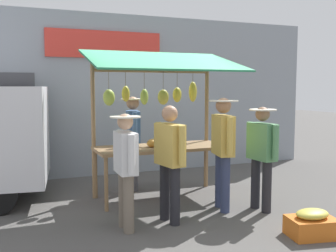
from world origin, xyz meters
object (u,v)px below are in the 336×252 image
object	(u,v)px
shopper_with_shopping_bag	(223,144)
shopper_in_striped_shirt	(126,163)
vendor_with_sunhat	(133,134)
produce_crate_near	(312,224)
shopper_with_ponytail	(170,155)
market_stall	(160,107)
shopper_in_grey_tee	(262,150)

from	to	relation	value
shopper_with_shopping_bag	shopper_in_striped_shirt	size ratio (longest dim) A/B	1.12
vendor_with_sunhat	shopper_with_shopping_bag	bearing A→B (deg)	38.99
produce_crate_near	shopper_with_ponytail	bearing A→B (deg)	-39.13
vendor_with_sunhat	market_stall	bearing A→B (deg)	32.01
produce_crate_near	shopper_in_striped_shirt	bearing A→B (deg)	-28.13
shopper_with_shopping_bag	produce_crate_near	world-z (taller)	shopper_with_shopping_bag
shopper_in_grey_tee	shopper_with_shopping_bag	size ratio (longest dim) A/B	0.92
shopper_with_ponytail	market_stall	bearing A→B (deg)	-24.73
vendor_with_sunhat	shopper_with_ponytail	distance (m)	1.95
shopper_with_shopping_bag	shopper_with_ponytail	bearing A→B (deg)	115.54
vendor_with_sunhat	shopper_in_grey_tee	xyz separation A→B (m)	(-1.42, 1.97, -0.09)
shopper_with_shopping_bag	produce_crate_near	bearing A→B (deg)	-148.87
shopper_in_grey_tee	shopper_with_ponytail	size ratio (longest dim) A/B	0.97
shopper_in_striped_shirt	vendor_with_sunhat	bearing A→B (deg)	-18.45
vendor_with_sunhat	shopper_in_striped_shirt	xyz separation A→B (m)	(0.71, 2.01, -0.12)
market_stall	shopper_in_grey_tee	bearing A→B (deg)	132.50
shopper_in_grey_tee	shopper_with_ponytail	distance (m)	1.49
shopper_with_ponytail	shopper_with_shopping_bag	distance (m)	0.99
shopper_with_ponytail	shopper_in_grey_tee	bearing A→B (deg)	-100.49
shopper_with_shopping_bag	produce_crate_near	xyz separation A→B (m)	(-0.48, 1.40, -0.86)
shopper_in_grey_tee	shopper_in_striped_shirt	world-z (taller)	shopper_in_grey_tee
shopper_in_grey_tee	market_stall	bearing A→B (deg)	37.47
market_stall	shopper_with_ponytail	bearing A→B (deg)	74.98
shopper_in_striped_shirt	market_stall	bearing A→B (deg)	-35.71
shopper_in_grey_tee	shopper_in_striped_shirt	xyz separation A→B (m)	(2.13, 0.04, -0.03)
shopper_in_grey_tee	shopper_with_shopping_bag	distance (m)	0.59
market_stall	shopper_with_shopping_bag	size ratio (longest dim) A/B	1.46
vendor_with_sunhat	shopper_in_grey_tee	size ratio (longest dim) A/B	1.08
produce_crate_near	market_stall	bearing A→B (deg)	-65.33
market_stall	shopper_in_striped_shirt	world-z (taller)	market_stall
market_stall	vendor_with_sunhat	world-z (taller)	market_stall
market_stall	shopper_in_grey_tee	xyz separation A→B (m)	(-1.16, 1.26, -0.62)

